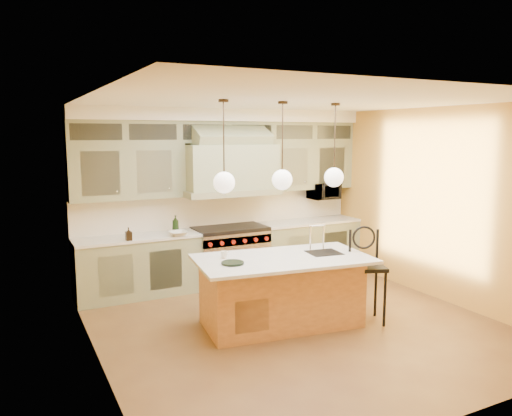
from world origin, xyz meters
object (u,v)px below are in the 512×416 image
range (230,255)px  microwave (324,191)px  counter_stool (366,268)px  kitchen_island (282,290)px

range → microwave: bearing=3.1°
counter_stool → microwave: microwave is taller
range → counter_stool: bearing=-69.3°
range → kitchen_island: bearing=-94.5°
range → counter_stool: counter_stool is taller
range → kitchen_island: size_ratio=0.51×
range → microwave: 2.18m
kitchen_island → counter_stool: size_ratio=1.87×
kitchen_island → counter_stool: bearing=-12.6°
range → microwave: microwave is taller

